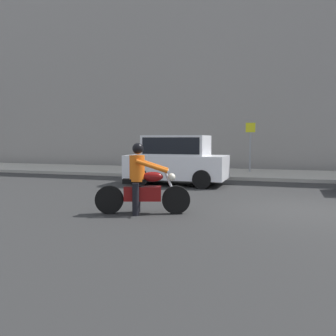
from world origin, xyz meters
name	(u,v)px	position (x,y,z in m)	size (l,w,h in m)	color
ground_plane	(303,210)	(0.00, 0.00, 0.00)	(80.00, 80.00, 0.00)	#2C2C2C
sidewalk_slab	(296,175)	(0.00, 8.00, 0.07)	(40.00, 4.40, 0.14)	#A8A399
building_facade	(298,26)	(0.00, 11.40, 7.46)	(40.00, 1.40, 14.92)	gray
motorcycle_with_rider_orange_stripe	(142,185)	(-3.45, -1.57, 0.65)	(2.06, 0.90, 1.59)	black
parked_hatchback_white	(177,159)	(-4.21, 3.69, 0.93)	(3.60, 1.76, 1.80)	silver
street_sign_post	(250,142)	(-2.04, 8.44, 1.55)	(0.44, 0.08, 2.32)	gray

